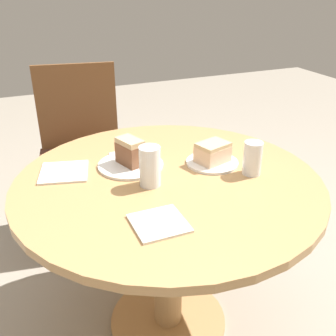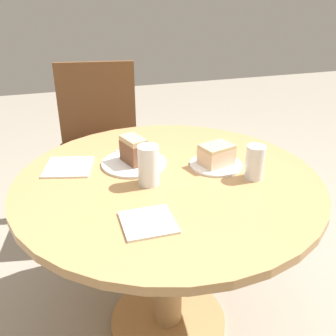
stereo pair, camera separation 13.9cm
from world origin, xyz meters
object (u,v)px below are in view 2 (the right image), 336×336
(plate_far, at_px, (216,165))
(glass_lemonade, at_px, (148,167))
(chair, at_px, (99,145))
(plate_near, at_px, (134,163))
(cake_slice_near, at_px, (134,150))
(glass_water, at_px, (255,164))
(cake_slice_far, at_px, (216,154))

(plate_far, xyz_separation_m, glass_lemonade, (-0.28, -0.06, 0.06))
(chair, bearing_deg, glass_lemonade, -75.93)
(chair, relative_size, plate_near, 3.77)
(cake_slice_near, distance_m, glass_lemonade, 0.17)
(glass_water, bearing_deg, chair, 114.05)
(plate_near, xyz_separation_m, plate_far, (0.30, -0.10, 0.00))
(plate_far, xyz_separation_m, cake_slice_near, (-0.30, 0.10, 0.06))
(cake_slice_near, height_order, glass_water, glass_water)
(chair, bearing_deg, cake_slice_near, -76.21)
(chair, bearing_deg, plate_far, -58.06)
(cake_slice_near, bearing_deg, plate_far, -19.14)
(plate_near, distance_m, glass_lemonade, 0.18)
(cake_slice_far, bearing_deg, glass_lemonade, -166.96)
(cake_slice_far, distance_m, glass_lemonade, 0.29)
(plate_near, height_order, glass_lemonade, glass_lemonade)
(chair, bearing_deg, plate_near, -76.21)
(glass_water, bearing_deg, cake_slice_far, 125.01)
(chair, height_order, cake_slice_far, chair)
(plate_far, bearing_deg, cake_slice_near, 160.86)
(cake_slice_near, relative_size, glass_water, 0.99)
(plate_near, distance_m, cake_slice_far, 0.32)
(chair, xyz_separation_m, glass_water, (0.44, -0.98, 0.28))
(glass_lemonade, height_order, glass_water, glass_lemonade)
(chair, xyz_separation_m, plate_far, (0.35, -0.85, 0.23))
(plate_near, bearing_deg, glass_water, -31.01)
(cake_slice_near, distance_m, cake_slice_far, 0.31)
(chair, xyz_separation_m, cake_slice_far, (0.35, -0.85, 0.27))
(plate_near, xyz_separation_m, glass_lemonade, (0.02, -0.17, 0.06))
(glass_lemonade, xyz_separation_m, glass_water, (0.37, -0.07, -0.01))
(glass_lemonade, relative_size, glass_water, 1.15)
(plate_near, relative_size, plate_far, 1.24)
(cake_slice_near, distance_m, glass_water, 0.45)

